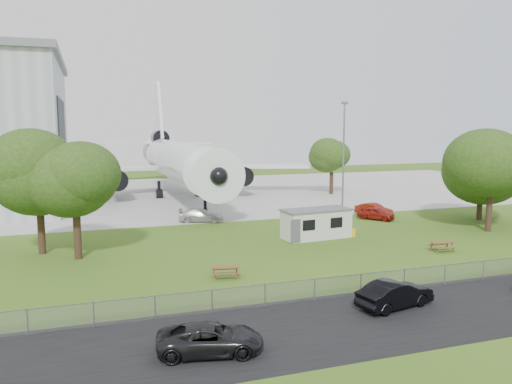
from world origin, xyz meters
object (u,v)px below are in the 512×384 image
object	(u,v)px
picnic_west	(226,278)
airliner	(177,160)
picnic_east	(442,251)
site_cabin	(316,223)
car_centre_sedan	(395,294)

from	to	relation	value
picnic_west	airliner	bearing A→B (deg)	94.30
airliner	picnic_east	size ratio (longest dim) A/B	26.52
site_cabin	car_centre_sedan	bearing A→B (deg)	-101.28
picnic_west	car_centre_sedan	bearing A→B (deg)	-38.69
picnic_east	car_centre_sedan	world-z (taller)	car_centre_sedan
airliner	site_cabin	xyz separation A→B (m)	(7.14, -30.56, -3.96)
site_cabin	picnic_east	xyz separation A→B (m)	(7.40, -7.68, -1.31)
site_cabin	picnic_east	distance (m)	10.74
picnic_east	picnic_west	bearing A→B (deg)	-173.92
picnic_west	site_cabin	bearing A→B (deg)	49.22
picnic_west	picnic_east	xyz separation A→B (m)	(18.20, 1.27, 0.00)
site_cabin	car_centre_sedan	xyz separation A→B (m)	(-3.43, -17.22, -0.56)
site_cabin	picnic_west	distance (m)	14.09
airliner	site_cabin	bearing A→B (deg)	-76.84
airliner	car_centre_sedan	bearing A→B (deg)	-85.56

